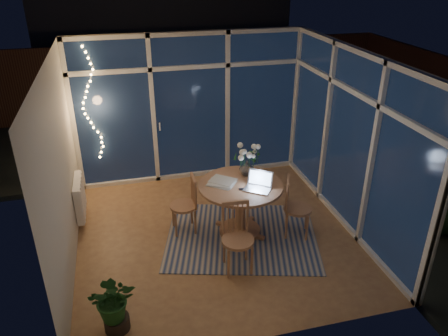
{
  "coord_description": "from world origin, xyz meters",
  "views": [
    {
      "loc": [
        -1.22,
        -5.19,
        3.75
      ],
      "look_at": [
        0.16,
        0.25,
        0.95
      ],
      "focal_mm": 35.0,
      "sensor_mm": 36.0,
      "label": 1
    }
  ],
  "objects_px": {
    "chair_front": "(238,239)",
    "flower_vase": "(247,168)",
    "chair_right": "(298,207)",
    "laptop": "(258,181)",
    "dining_table": "(240,209)",
    "chair_left": "(183,205)",
    "potted_plant": "(114,302)"
  },
  "relations": [
    {
      "from": "potted_plant",
      "to": "chair_front",
      "type": "bearing_deg",
      "value": 22.49
    },
    {
      "from": "chair_front",
      "to": "potted_plant",
      "type": "relative_size",
      "value": 1.25
    },
    {
      "from": "dining_table",
      "to": "flower_vase",
      "type": "distance_m",
      "value": 0.6
    },
    {
      "from": "chair_left",
      "to": "laptop",
      "type": "relative_size",
      "value": 2.55
    },
    {
      "from": "dining_table",
      "to": "chair_right",
      "type": "xyz_separation_m",
      "value": [
        0.79,
        -0.24,
        0.05
      ]
    },
    {
      "from": "flower_vase",
      "to": "potted_plant",
      "type": "bearing_deg",
      "value": -139.54
    },
    {
      "from": "dining_table",
      "to": "chair_front",
      "type": "relative_size",
      "value": 1.25
    },
    {
      "from": "laptop",
      "to": "potted_plant",
      "type": "xyz_separation_m",
      "value": [
        -2.0,
        -1.23,
        -0.56
      ]
    },
    {
      "from": "chair_right",
      "to": "potted_plant",
      "type": "relative_size",
      "value": 1.22
    },
    {
      "from": "chair_left",
      "to": "dining_table",
      "type": "bearing_deg",
      "value": 71.67
    },
    {
      "from": "dining_table",
      "to": "chair_left",
      "type": "height_order",
      "value": "chair_left"
    },
    {
      "from": "dining_table",
      "to": "flower_vase",
      "type": "xyz_separation_m",
      "value": [
        0.17,
        0.26,
        0.51
      ]
    },
    {
      "from": "dining_table",
      "to": "potted_plant",
      "type": "height_order",
      "value": "dining_table"
    },
    {
      "from": "chair_front",
      "to": "flower_vase",
      "type": "bearing_deg",
      "value": 71.33
    },
    {
      "from": "dining_table",
      "to": "chair_right",
      "type": "height_order",
      "value": "chair_right"
    },
    {
      "from": "chair_right",
      "to": "dining_table",
      "type": "bearing_deg",
      "value": 95.38
    },
    {
      "from": "chair_left",
      "to": "chair_right",
      "type": "height_order",
      "value": "chair_right"
    },
    {
      "from": "chair_left",
      "to": "potted_plant",
      "type": "height_order",
      "value": "chair_left"
    },
    {
      "from": "chair_front",
      "to": "laptop",
      "type": "bearing_deg",
      "value": 56.64
    },
    {
      "from": "chair_right",
      "to": "laptop",
      "type": "xyz_separation_m",
      "value": [
        -0.61,
        0.04,
        0.48
      ]
    },
    {
      "from": "chair_left",
      "to": "flower_vase",
      "type": "bearing_deg",
      "value": 90.17
    },
    {
      "from": "dining_table",
      "to": "chair_front",
      "type": "bearing_deg",
      "value": -108.17
    },
    {
      "from": "chair_front",
      "to": "potted_plant",
      "type": "xyz_separation_m",
      "value": [
        -1.56,
        -0.65,
        -0.1
      ]
    },
    {
      "from": "chair_left",
      "to": "chair_front",
      "type": "height_order",
      "value": "chair_front"
    },
    {
      "from": "potted_plant",
      "to": "laptop",
      "type": "bearing_deg",
      "value": 31.63
    },
    {
      "from": "dining_table",
      "to": "chair_right",
      "type": "bearing_deg",
      "value": -16.92
    },
    {
      "from": "laptop",
      "to": "potted_plant",
      "type": "height_order",
      "value": "laptop"
    },
    {
      "from": "dining_table",
      "to": "laptop",
      "type": "relative_size",
      "value": 3.39
    },
    {
      "from": "chair_front",
      "to": "laptop",
      "type": "height_order",
      "value": "laptop"
    },
    {
      "from": "dining_table",
      "to": "chair_right",
      "type": "relative_size",
      "value": 1.29
    },
    {
      "from": "chair_front",
      "to": "flower_vase",
      "type": "distance_m",
      "value": 1.22
    },
    {
      "from": "laptop",
      "to": "dining_table",
      "type": "bearing_deg",
      "value": 167.52
    }
  ]
}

